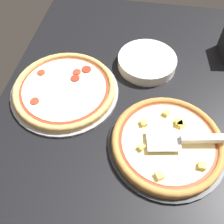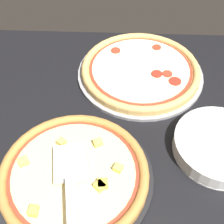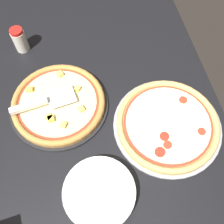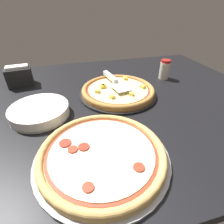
% 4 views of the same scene
% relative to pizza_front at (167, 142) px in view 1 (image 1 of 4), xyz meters
% --- Properties ---
extents(ground_plane, '(1.53, 1.16, 0.04)m').
position_rel_pizza_front_xyz_m(ground_plane, '(0.05, 0.03, -0.04)').
color(ground_plane, black).
extents(pizza_pan_front, '(0.38, 0.38, 0.01)m').
position_rel_pizza_front_xyz_m(pizza_pan_front, '(-0.00, 0.00, -0.02)').
color(pizza_pan_front, black).
rests_on(pizza_pan_front, ground_plane).
extents(pizza_front, '(0.35, 0.35, 0.03)m').
position_rel_pizza_front_xyz_m(pizza_front, '(0.00, 0.00, 0.00)').
color(pizza_front, '#B77F3D').
rests_on(pizza_front, pizza_pan_front).
extents(pizza_pan_back, '(0.40, 0.40, 0.01)m').
position_rel_pizza_front_xyz_m(pizza_pan_back, '(0.16, 0.38, -0.02)').
color(pizza_pan_back, '#939399').
rests_on(pizza_pan_back, ground_plane).
extents(pizza_back, '(0.37, 0.37, 0.03)m').
position_rel_pizza_front_xyz_m(pizza_back, '(0.16, 0.38, -0.00)').
color(pizza_back, '#DBAD60').
rests_on(pizza_back, pizza_pan_back).
extents(serving_spatula, '(0.09, 0.25, 0.02)m').
position_rel_pizza_front_xyz_m(serving_spatula, '(0.01, -0.07, 0.03)').
color(serving_spatula, silver).
rests_on(serving_spatula, pizza_front).
extents(plate_stack, '(0.23, 0.23, 0.04)m').
position_rel_pizza_front_xyz_m(plate_stack, '(0.36, 0.10, -0.00)').
color(plate_stack, white).
rests_on(plate_stack, ground_plane).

